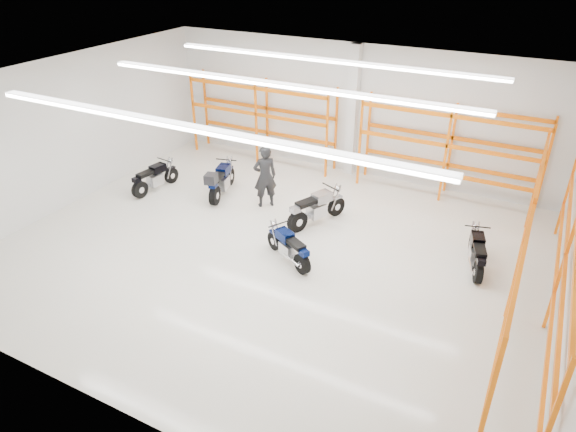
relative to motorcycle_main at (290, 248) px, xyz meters
The scene contains 12 objects.
ground 0.93m from the motorcycle_main, 156.91° to the left, with size 14.00×14.00×0.00m, color silver.
room_shell 2.97m from the motorcycle_main, 155.32° to the left, with size 14.02×12.02×4.51m.
motorcycle_main is the anchor object (origin of this frame).
motorcycle_back_a 6.20m from the motorcycle_main, 164.10° to the left, with size 0.68×1.94×0.96m.
motorcycle_back_b 4.44m from the motorcycle_main, 147.74° to the left, with size 0.92×2.19×1.13m.
motorcycle_back_c 2.16m from the motorcycle_main, 97.31° to the left, with size 1.07×2.02×1.06m.
motorcycle_back_d 4.76m from the motorcycle_main, 24.10° to the left, with size 0.77×1.89×0.95m.
standing_man 3.36m from the motorcycle_main, 130.63° to the left, with size 0.73×0.48×2.01m, color black.
structural_column 6.45m from the motorcycle_main, 97.05° to the left, with size 0.32×0.32×4.50m, color white.
pallet_racking_back_left 7.27m from the motorcycle_main, 125.63° to the left, with size 5.67×0.87×3.00m.
pallet_racking_back_right 6.52m from the motorcycle_main, 65.54° to the left, with size 5.67×0.87×3.00m.
pallet_racking_side 5.89m from the motorcycle_main, ahead, with size 0.87×9.07×3.00m.
Camera 1 is at (5.90, -10.30, 7.57)m, focal length 32.00 mm.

